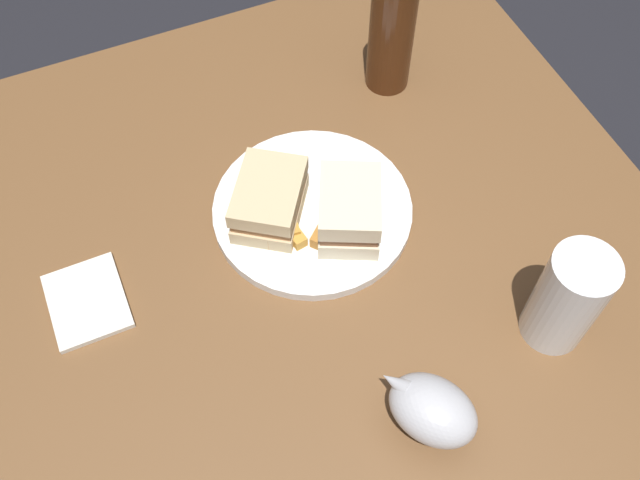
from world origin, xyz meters
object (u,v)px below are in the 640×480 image
at_px(plate, 312,210).
at_px(sandwich_half_left, 269,200).
at_px(sandwich_half_right, 350,211).
at_px(cider_bottle, 393,23).
at_px(pint_glass, 565,303).
at_px(napkin, 87,301).
at_px(gravy_boat, 432,409).

distance_m(plate, sandwich_half_left, 0.07).
height_order(sandwich_half_right, cider_bottle, cider_bottle).
xyz_separation_m(plate, pint_glass, (0.27, 0.20, 0.06)).
bearing_deg(plate, sandwich_half_left, -103.11).
distance_m(pint_glass, napkin, 0.56).
distance_m(plate, gravy_boat, 0.31).
relative_size(sandwich_half_right, gravy_boat, 1.01).
xyz_separation_m(sandwich_half_left, pint_glass, (0.28, 0.25, 0.02)).
distance_m(plate, sandwich_half_right, 0.07).
distance_m(plate, napkin, 0.30).
distance_m(sandwich_half_left, gravy_boat, 0.33).
distance_m(gravy_boat, cider_bottle, 0.53).
relative_size(sandwich_half_left, napkin, 1.24).
bearing_deg(pint_glass, napkin, -116.85).
xyz_separation_m(sandwich_half_left, gravy_boat, (0.32, 0.06, -0.00)).
distance_m(cider_bottle, napkin, 0.55).
distance_m(pint_glass, cider_bottle, 0.45).
bearing_deg(sandwich_half_right, napkin, -95.66).
height_order(plate, napkin, plate).
bearing_deg(napkin, gravy_boat, 46.13).
relative_size(pint_glass, napkin, 1.33).
bearing_deg(cider_bottle, napkin, -69.25).
bearing_deg(cider_bottle, pint_glass, -0.10).
relative_size(plate, cider_bottle, 0.94).
bearing_deg(sandwich_half_right, gravy_boat, -5.55).
relative_size(gravy_boat, napkin, 1.13).
distance_m(plate, cider_bottle, 0.28).
height_order(plate, sandwich_half_right, sandwich_half_right).
bearing_deg(sandwich_half_left, gravy_boat, 10.38).
distance_m(sandwich_half_left, napkin, 0.26).
bearing_deg(napkin, sandwich_half_right, 84.34).
xyz_separation_m(sandwich_half_right, cider_bottle, (-0.22, 0.17, 0.06)).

